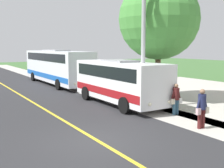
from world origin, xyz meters
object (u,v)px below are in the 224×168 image
(pedestrian_waiting, at_px, (176,98))
(tree_curbside, at_px, (159,19))
(street_light_pole, at_px, (142,30))
(transit_bus_rear, at_px, (56,65))
(shuttle_bus_front, at_px, (120,80))
(pedestrian_with_bags, at_px, (202,107))

(pedestrian_waiting, relative_size, tree_curbside, 0.21)
(street_light_pole, bearing_deg, tree_curbside, -149.77)
(transit_bus_rear, distance_m, pedestrian_waiting, 15.04)
(street_light_pole, height_order, tree_curbside, street_light_pole)
(shuttle_bus_front, xyz_separation_m, transit_bus_rear, (-0.05, -11.11, 0.28))
(tree_curbside, bearing_deg, street_light_pole, 30.23)
(transit_bus_rear, xyz_separation_m, pedestrian_with_bags, (-0.10, 17.38, -0.86))
(transit_bus_rear, distance_m, pedestrian_with_bags, 17.40)
(shuttle_bus_front, bearing_deg, pedestrian_waiting, 104.07)
(shuttle_bus_front, bearing_deg, pedestrian_with_bags, 91.30)
(pedestrian_with_bags, xyz_separation_m, street_light_pole, (-0.25, -4.62, 3.56))
(pedestrian_waiting, bearing_deg, transit_bus_rear, -86.47)
(shuttle_bus_front, xyz_separation_m, street_light_pole, (-0.39, 1.65, 2.98))
(pedestrian_waiting, distance_m, tree_curbside, 6.08)
(shuttle_bus_front, relative_size, street_light_pole, 0.92)
(transit_bus_rear, height_order, tree_curbside, tree_curbside)
(pedestrian_with_bags, height_order, street_light_pole, street_light_pole)
(street_light_pole, bearing_deg, transit_bus_rear, -88.47)
(transit_bus_rear, relative_size, street_light_pole, 1.46)
(shuttle_bus_front, bearing_deg, transit_bus_rear, -90.24)
(shuttle_bus_front, bearing_deg, street_light_pole, 103.27)
(shuttle_bus_front, distance_m, pedestrian_with_bags, 6.30)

